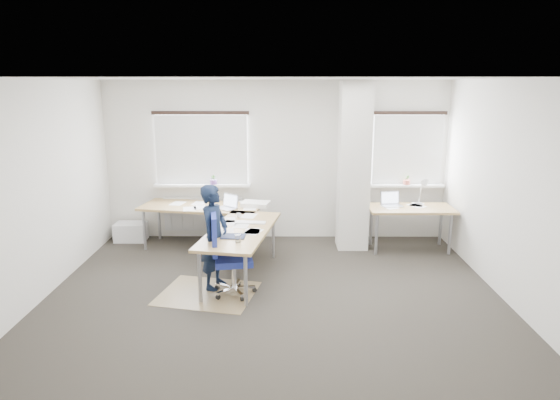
{
  "coord_description": "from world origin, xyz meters",
  "views": [
    {
      "loc": [
        0.12,
        -6.23,
        2.77
      ],
      "look_at": [
        0.08,
        0.9,
        1.07
      ],
      "focal_mm": 32.0,
      "sensor_mm": 36.0,
      "label": 1
    }
  ],
  "objects_px": {
    "desk_side": "(410,210)",
    "person": "(214,237)",
    "desk_main": "(222,219)",
    "task_chair": "(231,272)"
  },
  "relations": [
    {
      "from": "person",
      "to": "desk_side",
      "type": "bearing_deg",
      "value": -43.98
    },
    {
      "from": "desk_side",
      "to": "task_chair",
      "type": "xyz_separation_m",
      "value": [
        -2.81,
        -1.85,
        -0.38
      ]
    },
    {
      "from": "task_chair",
      "to": "person",
      "type": "xyz_separation_m",
      "value": [
        -0.23,
        0.24,
        0.41
      ]
    },
    {
      "from": "desk_side",
      "to": "person",
      "type": "distance_m",
      "value": 3.45
    },
    {
      "from": "desk_side",
      "to": "person",
      "type": "relative_size",
      "value": 0.97
    },
    {
      "from": "desk_main",
      "to": "desk_side",
      "type": "xyz_separation_m",
      "value": [
        3.07,
        0.58,
        -0.01
      ]
    },
    {
      "from": "desk_main",
      "to": "desk_side",
      "type": "height_order",
      "value": "desk_side"
    },
    {
      "from": "desk_main",
      "to": "person",
      "type": "xyz_separation_m",
      "value": [
        0.02,
        -1.02,
        0.03
      ]
    },
    {
      "from": "desk_side",
      "to": "task_chair",
      "type": "height_order",
      "value": "desk_side"
    },
    {
      "from": "person",
      "to": "desk_main",
      "type": "bearing_deg",
      "value": 19.24
    }
  ]
}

